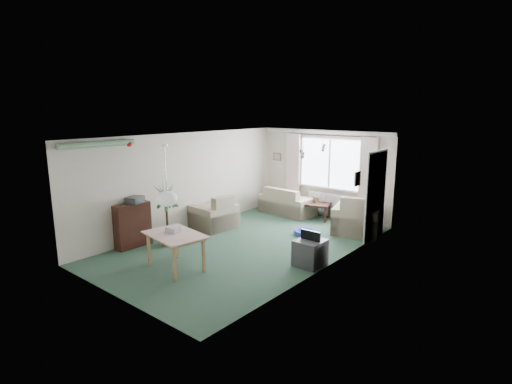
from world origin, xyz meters
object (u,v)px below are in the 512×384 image
Objects in this scene: coffee_table at (312,211)px; pet_bed at (306,232)px; houseplant at (167,215)px; armchair_left at (214,211)px; bookshelf at (133,225)px; dining_table at (176,252)px; sofa at (288,201)px; tv_cube at (310,253)px; armchair_corner at (357,214)px.

pet_bed is at bearing -63.49° from coffee_table.
houseplant is at bearing -126.85° from pet_bed.
armchair_left is 1.73× the size of pet_bed.
pet_bed is (2.44, 3.13, -0.43)m from bookshelf.
dining_table is (1.35, -2.33, -0.10)m from armchair_left.
bookshelf is 1.75× the size of pet_bed.
houseplant reaches higher than bookshelf.
sofa is 3.94m from houseplant.
tv_cube reaches higher than coffee_table.
tv_cube is at bearing 43.65° from dining_table.
houseplant is (-0.48, -3.89, 0.31)m from sofa.
dining_table reaches higher than pet_bed.
armchair_corner is 1.59m from coffee_table.
bookshelf reaches higher than sofa.
sofa is at bearing 132.29° from tv_cube.
sofa reaches higher than coffee_table.
tv_cube is (3.20, -0.56, -0.18)m from armchair_left.
armchair_left is (-0.64, -2.31, 0.05)m from sofa.
tv_cube is at bearing 78.74° from armchair_corner.
houseplant is at bearing 86.03° from sofa.
coffee_table is 1.02× the size of bookshelf.
sofa is 0.82m from coffee_table.
armchair_corner is at bearing 46.45° from pet_bed.
pet_bed is at bearing 119.93° from armchair_left.
houseplant is (0.50, 0.54, 0.21)m from bookshelf.
coffee_table is at bearing -30.81° from armchair_corner.
armchair_left is 2.15m from bookshelf.
bookshelf reaches higher than pet_bed.
dining_table is 1.91× the size of pet_bed.
houseplant is (0.16, -1.58, 0.26)m from armchair_left.
houseplant reaches higher than armchair_corner.
tv_cube is 0.99× the size of pet_bed.
dining_table is at bearing 34.53° from armchair_left.
dining_table reaches higher than tv_cube.
armchair_left is at bearing 95.90° from houseplant.
sofa is 1.11× the size of houseplant.
armchair_corner is (2.33, -0.39, 0.09)m from sofa.
houseplant is at bearing 34.81° from armchair_corner.
armchair_corner is 1.08× the size of coffee_table.
houseplant is 1.44m from dining_table.
pet_bed is at bearing 30.00° from armchair_corner.
tv_cube is at bearing 18.69° from houseplant.
coffee_table reaches higher than pet_bed.
bookshelf is 1.71m from dining_table.
bookshelf is (-1.79, -4.43, 0.26)m from coffee_table.
bookshelf is (-0.98, -4.43, 0.10)m from sofa.
dining_table is at bearing -91.28° from coffee_table.
sofa is 3.84m from tv_cube.
dining_table is at bearing -102.79° from pet_bed.
dining_table is (-1.63, -4.25, -0.15)m from armchair_corner.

